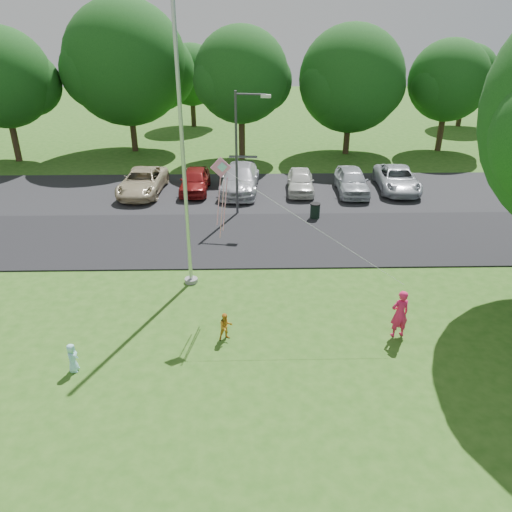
{
  "coord_description": "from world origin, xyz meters",
  "views": [
    {
      "loc": [
        -1.35,
        -11.94,
        9.49
      ],
      "look_at": [
        -1.01,
        4.0,
        1.6
      ],
      "focal_mm": 35.0,
      "sensor_mm": 36.0,
      "label": 1
    }
  ],
  "objects_px": {
    "flagpole": "(185,179)",
    "child_yellow": "(226,327)",
    "child_blue": "(72,358)",
    "woman": "(400,314)",
    "trash_can": "(315,211)",
    "kite": "(225,182)",
    "street_lamp": "(241,143)"
  },
  "relations": [
    {
      "from": "trash_can",
      "to": "child_yellow",
      "type": "xyz_separation_m",
      "value": [
        -4.15,
        -10.17,
        0.06
      ]
    },
    {
      "from": "trash_can",
      "to": "kite",
      "type": "bearing_deg",
      "value": -116.81
    },
    {
      "from": "woman",
      "to": "trash_can",
      "type": "bearing_deg",
      "value": -94.27
    },
    {
      "from": "child_yellow",
      "to": "trash_can",
      "type": "bearing_deg",
      "value": 46.27
    },
    {
      "from": "kite",
      "to": "street_lamp",
      "type": "bearing_deg",
      "value": 80.77
    },
    {
      "from": "street_lamp",
      "to": "trash_can",
      "type": "distance_m",
      "value": 4.97
    },
    {
      "from": "street_lamp",
      "to": "woman",
      "type": "relative_size",
      "value": 3.69
    },
    {
      "from": "woman",
      "to": "kite",
      "type": "xyz_separation_m",
      "value": [
        -5.52,
        1.93,
        3.76
      ]
    },
    {
      "from": "child_yellow",
      "to": "child_blue",
      "type": "distance_m",
      "value": 4.63
    },
    {
      "from": "flagpole",
      "to": "street_lamp",
      "type": "xyz_separation_m",
      "value": [
        1.95,
        7.12,
        -0.48
      ]
    },
    {
      "from": "child_yellow",
      "to": "kite",
      "type": "bearing_deg",
      "value": 67.99
    },
    {
      "from": "street_lamp",
      "to": "kite",
      "type": "xyz_separation_m",
      "value": [
        -0.46,
        -8.87,
        0.91
      ]
    },
    {
      "from": "flagpole",
      "to": "woman",
      "type": "xyz_separation_m",
      "value": [
        7.0,
        -3.68,
        -3.33
      ]
    },
    {
      "from": "flagpole",
      "to": "street_lamp",
      "type": "height_order",
      "value": "flagpole"
    },
    {
      "from": "street_lamp",
      "to": "child_yellow",
      "type": "distance_m",
      "value": 11.34
    },
    {
      "from": "trash_can",
      "to": "flagpole",
      "type": "bearing_deg",
      "value": -131.16
    },
    {
      "from": "trash_can",
      "to": "street_lamp",
      "type": "bearing_deg",
      "value": 169.36
    },
    {
      "from": "street_lamp",
      "to": "kite",
      "type": "distance_m",
      "value": 8.93
    },
    {
      "from": "trash_can",
      "to": "woman",
      "type": "bearing_deg",
      "value": -82.22
    },
    {
      "from": "street_lamp",
      "to": "trash_can",
      "type": "relative_size",
      "value": 7.51
    },
    {
      "from": "flagpole",
      "to": "child_yellow",
      "type": "relative_size",
      "value": 10.68
    },
    {
      "from": "flagpole",
      "to": "street_lamp",
      "type": "relative_size",
      "value": 1.63
    },
    {
      "from": "child_blue",
      "to": "kite",
      "type": "bearing_deg",
      "value": -50.24
    },
    {
      "from": "flagpole",
      "to": "woman",
      "type": "bearing_deg",
      "value": -27.72
    },
    {
      "from": "flagpole",
      "to": "kite",
      "type": "relative_size",
      "value": 1.68
    },
    {
      "from": "child_blue",
      "to": "street_lamp",
      "type": "bearing_deg",
      "value": -20.03
    },
    {
      "from": "flagpole",
      "to": "child_yellow",
      "type": "distance_m",
      "value": 5.46
    },
    {
      "from": "flagpole",
      "to": "woman",
      "type": "height_order",
      "value": "flagpole"
    },
    {
      "from": "street_lamp",
      "to": "child_blue",
      "type": "distance_m",
      "value": 13.66
    },
    {
      "from": "child_blue",
      "to": "kite",
      "type": "distance_m",
      "value": 6.97
    },
    {
      "from": "kite",
      "to": "trash_can",
      "type": "bearing_deg",
      "value": 56.94
    },
    {
      "from": "street_lamp",
      "to": "child_yellow",
      "type": "height_order",
      "value": "street_lamp"
    }
  ]
}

